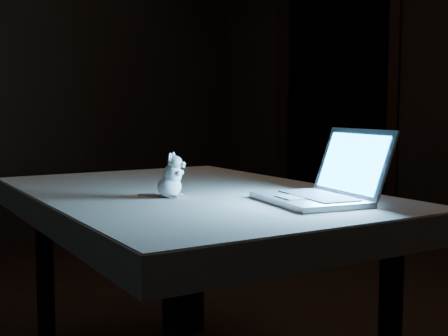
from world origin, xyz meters
The scene contains 5 objects.
doorway centered at (-1.10, 2.50, 1.06)m, with size 1.06×0.36×2.13m, color black, non-canonical shape.
table centered at (-0.09, -0.65, 0.34)m, with size 1.27×0.81×0.68m, color black, non-canonical shape.
tablecloth centered at (-0.01, -0.69, 0.64)m, with size 1.35×0.90×0.08m, color beige, non-canonical shape.
laptop centered at (0.33, -0.64, 0.79)m, with size 0.31×0.27×0.21m, color #B3B3B8, non-canonical shape.
plush_mouse centered at (-0.04, -0.79, 0.75)m, with size 0.09×0.09×0.13m, color white, non-canonical shape.
Camera 1 is at (1.10, -2.08, 0.94)m, focal length 48.00 mm.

